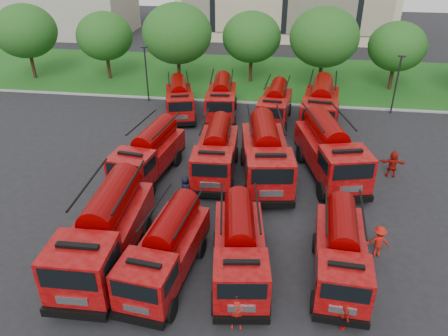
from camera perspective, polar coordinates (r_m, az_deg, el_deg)
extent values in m
plane|color=black|center=(25.20, 0.98, -6.12)|extent=(140.00, 140.00, 0.00)
cube|color=#1A4B14|center=(48.68, 4.85, 11.82)|extent=(70.00, 16.00, 0.12)
cube|color=gray|center=(41.03, 4.11, 8.49)|extent=(70.00, 0.30, 0.14)
cylinder|color=#382314|center=(51.69, -23.66, 12.01)|extent=(0.36, 0.36, 2.62)
ellipsoid|color=#1B4313|center=(50.86, -24.52, 15.97)|extent=(6.30, 6.30, 5.36)
cylinder|color=#382314|center=(49.01, -14.81, 12.48)|extent=(0.36, 0.36, 2.38)
ellipsoid|color=#1B4313|center=(48.20, -15.33, 16.30)|extent=(5.71, 5.71, 4.86)
cylinder|color=#382314|center=(45.15, -5.87, 12.15)|extent=(0.36, 0.36, 2.80)
ellipsoid|color=#1B4313|center=(44.15, -6.14, 17.06)|extent=(6.72, 6.72, 5.71)
cylinder|color=#382314|center=(46.49, 3.49, 12.53)|extent=(0.36, 0.36, 2.45)
ellipsoid|color=#1B4313|center=(45.62, 3.62, 16.70)|extent=(5.88, 5.88, 5.00)
cylinder|color=#382314|center=(45.04, 12.42, 11.54)|extent=(0.36, 0.36, 2.73)
ellipsoid|color=#1B4313|center=(44.06, 12.97, 16.31)|extent=(6.55, 6.55, 5.57)
cylinder|color=#382314|center=(47.12, 20.96, 10.79)|extent=(0.36, 0.36, 2.27)
ellipsoid|color=#1B4313|center=(46.30, 21.68, 14.54)|extent=(5.46, 5.46, 4.64)
cylinder|color=black|center=(41.40, -10.08, 11.87)|extent=(0.14, 0.14, 5.00)
cube|color=black|center=(40.73, -10.40, 15.28)|extent=(0.60, 0.25, 0.12)
cylinder|color=black|center=(40.64, 21.54, 9.95)|extent=(0.14, 0.14, 5.00)
cube|color=black|center=(39.96, 22.21, 13.38)|extent=(0.60, 0.25, 0.12)
cube|color=black|center=(22.35, -14.91, -10.29)|extent=(2.75, 7.89, 0.34)
cube|color=black|center=(19.78, -18.94, -17.57)|extent=(2.80, 0.34, 0.39)
cube|color=maroon|center=(19.71, -18.06, -12.30)|extent=(2.79, 2.52, 2.18)
cube|color=black|center=(18.56, -19.82, -13.61)|extent=(2.35, 0.11, 0.95)
cube|color=maroon|center=(22.71, -14.15, -6.60)|extent=(2.85, 5.21, 1.45)
cylinder|color=#620000|center=(22.05, -14.52, -4.10)|extent=(1.78, 4.73, 1.68)
cylinder|color=black|center=(20.98, -21.04, -15.00)|extent=(0.42, 1.24, 1.23)
cylinder|color=black|center=(20.03, -14.20, -16.16)|extent=(0.42, 1.24, 1.23)
cylinder|color=black|center=(24.32, -16.13, -7.17)|extent=(0.42, 1.24, 1.23)
cylinder|color=black|center=(23.50, -10.25, -7.78)|extent=(0.42, 1.24, 1.23)
cube|color=black|center=(21.13, -7.40, -12.50)|extent=(2.93, 6.76, 0.28)
cube|color=black|center=(19.06, -11.24, -18.94)|extent=(2.35, 0.52, 0.33)
cube|color=maroon|center=(18.93, -10.17, -14.43)|extent=(2.53, 2.32, 1.83)
cube|color=black|center=(17.98, -11.68, -15.63)|extent=(1.96, 0.29, 0.80)
cube|color=maroon|center=(21.37, -6.51, -9.24)|extent=(2.80, 4.55, 1.22)
cylinder|color=#620000|center=(20.77, -6.67, -7.10)|extent=(1.87, 4.07, 1.40)
cylinder|color=black|center=(20.01, -13.03, -16.46)|extent=(0.45, 1.06, 1.03)
cylinder|color=black|center=(19.28, -7.03, -17.94)|extent=(0.45, 1.06, 1.03)
cylinder|color=black|center=(22.71, -8.38, -9.43)|extent=(0.45, 1.06, 1.03)
cylinder|color=black|center=(22.07, -3.13, -10.42)|extent=(0.45, 1.06, 1.03)
cube|color=black|center=(21.09, 2.01, -12.31)|extent=(3.01, 6.78, 0.28)
cube|color=black|center=(18.77, 2.28, -19.17)|extent=(2.35, 0.54, 0.33)
cube|color=maroon|center=(18.72, 2.25, -14.47)|extent=(2.55, 2.35, 1.83)
cube|color=black|center=(17.68, 2.38, -15.83)|extent=(1.95, 0.31, 0.80)
cube|color=maroon|center=(21.40, 1.98, -8.98)|extent=(2.85, 4.57, 1.22)
cylinder|color=#620000|center=(20.79, 2.02, -6.82)|extent=(1.92, 4.08, 1.40)
cylinder|color=black|center=(19.40, -1.13, -17.29)|extent=(0.46, 1.06, 1.03)
cylinder|color=black|center=(19.47, 5.52, -17.24)|extent=(0.46, 1.06, 1.03)
cylinder|color=black|center=(22.43, -0.89, -9.62)|extent=(0.46, 1.06, 1.03)
cylinder|color=black|center=(22.49, 4.68, -9.61)|extent=(0.46, 1.06, 1.03)
cube|color=black|center=(21.61, 14.72, -12.32)|extent=(2.47, 6.51, 0.27)
cube|color=black|center=(19.31, 14.98, -18.75)|extent=(2.29, 0.36, 0.32)
cube|color=maroon|center=(19.30, 15.30, -14.30)|extent=(2.35, 2.14, 1.78)
cube|color=black|center=(18.28, 15.59, -15.55)|extent=(1.92, 0.16, 0.78)
cube|color=maroon|center=(21.92, 14.88, -9.16)|extent=(2.48, 4.33, 1.19)
cylinder|color=#620000|center=(21.35, 15.21, -7.11)|extent=(1.59, 3.91, 1.37)
cylinder|color=black|center=(19.85, 11.74, -16.77)|extent=(0.38, 1.02, 1.00)
cylinder|color=black|center=(20.09, 18.00, -17.17)|extent=(0.38, 1.02, 1.00)
cylinder|color=black|center=(22.85, 11.92, -9.57)|extent=(0.38, 1.02, 1.00)
cylinder|color=black|center=(23.05, 17.20, -9.99)|extent=(0.38, 1.02, 1.00)
cube|color=black|center=(29.07, -9.61, 0.14)|extent=(3.26, 7.12, 0.29)
cube|color=black|center=(26.49, -12.78, -3.47)|extent=(2.46, 0.61, 0.34)
cube|color=maroon|center=(26.74, -11.93, -0.15)|extent=(2.70, 2.49, 1.91)
cube|color=black|center=(25.70, -13.13, -0.45)|extent=(2.04, 0.36, 0.83)
cube|color=maroon|center=(29.56, -8.86, 2.45)|extent=(3.05, 4.82, 1.27)
cylinder|color=#620000|center=(29.11, -9.01, 4.28)|extent=(2.07, 4.29, 1.47)
cylinder|color=black|center=(27.70, -13.93, -2.18)|extent=(0.50, 1.12, 1.08)
cylinder|color=black|center=(26.72, -9.71, -2.93)|extent=(0.50, 1.12, 1.08)
cylinder|color=black|center=(30.97, -10.11, 1.80)|extent=(0.50, 1.12, 1.08)
cylinder|color=black|center=(30.09, -6.24, 1.25)|extent=(0.50, 1.12, 1.08)
cube|color=black|center=(28.87, -1.01, 0.37)|extent=(2.58, 7.01, 0.30)
cube|color=black|center=(25.91, -1.85, -3.46)|extent=(2.48, 0.36, 0.35)
cube|color=maroon|center=(26.27, -1.59, 0.00)|extent=(2.52, 2.28, 1.92)
cube|color=black|center=(25.10, -1.90, -0.34)|extent=(2.07, 0.14, 0.84)
cube|color=maroon|center=(29.46, -0.80, 2.74)|extent=(2.62, 4.65, 1.28)
cylinder|color=#620000|center=(29.00, -0.81, 4.59)|extent=(1.67, 4.21, 1.48)
cylinder|color=black|center=(26.86, -4.01, -2.34)|extent=(0.39, 1.10, 1.09)
cylinder|color=black|center=(26.62, 0.82, -2.59)|extent=(0.39, 1.10, 1.09)
cylinder|color=black|center=(30.60, -2.76, 1.91)|extent=(0.39, 1.10, 1.09)
cylinder|color=black|center=(30.39, 1.48, 1.73)|extent=(0.39, 1.10, 1.09)
cube|color=black|center=(28.34, 5.36, -0.17)|extent=(3.63, 8.05, 0.33)
cube|color=black|center=(25.03, 6.12, -4.73)|extent=(2.79, 0.67, 0.39)
cube|color=maroon|center=(25.42, 6.00, -0.68)|extent=(3.04, 2.80, 2.16)
cube|color=black|center=(24.10, 6.34, -1.13)|extent=(2.32, 0.39, 0.94)
cube|color=maroon|center=(28.99, 5.24, 2.54)|extent=(3.42, 5.44, 1.44)
cylinder|color=#620000|center=(28.48, 5.34, 4.66)|extent=(2.31, 4.85, 1.67)
cylinder|color=black|center=(25.83, 3.07, -3.54)|extent=(0.56, 1.26, 1.22)
cylinder|color=black|center=(26.10, 8.68, -3.50)|extent=(0.56, 1.26, 1.22)
cylinder|color=black|center=(30.05, 2.60, 1.52)|extent=(0.56, 1.26, 1.22)
cylinder|color=black|center=(30.28, 7.44, 1.51)|extent=(0.56, 1.26, 1.22)
cube|color=black|center=(29.44, 13.45, 0.30)|extent=(4.38, 8.20, 0.33)
cube|color=black|center=(26.31, 16.07, -3.98)|extent=(2.78, 0.95, 0.39)
cube|color=maroon|center=(26.66, 15.51, -0.12)|extent=(3.25, 3.04, 2.18)
cube|color=black|center=(25.42, 16.60, -0.51)|extent=(2.29, 0.62, 0.95)
cube|color=maroon|center=(30.06, 12.93, 2.92)|extent=(3.90, 5.64, 1.45)
cylinder|color=#620000|center=(29.57, 13.18, 4.98)|extent=(2.76, 4.95, 1.67)
cylinder|color=black|center=(26.74, 12.71, -3.05)|extent=(0.68, 1.29, 1.23)
cylinder|color=black|center=(27.64, 17.78, -2.68)|extent=(0.68, 1.29, 1.23)
cylinder|color=black|center=(30.80, 10.03, 1.80)|extent=(0.68, 1.29, 1.23)
cylinder|color=black|center=(31.57, 14.52, 2.00)|extent=(0.68, 1.29, 1.23)
cube|color=black|center=(38.32, -5.78, 7.69)|extent=(3.63, 6.60, 0.27)
cube|color=black|center=(35.39, -5.58, 5.74)|extent=(2.22, 0.80, 0.31)
cube|color=maroon|center=(35.95, -5.73, 7.93)|extent=(2.64, 2.48, 1.75)
cube|color=black|center=(34.86, -5.69, 7.96)|extent=(1.83, 0.54, 0.76)
cube|color=maroon|center=(38.99, -5.88, 9.20)|extent=(3.20, 4.56, 1.17)
cylinder|color=#620000|center=(38.67, -5.96, 10.52)|extent=(2.28, 3.99, 1.35)
cylinder|color=black|center=(36.19, -7.27, 6.11)|extent=(0.56, 1.03, 0.99)
cylinder|color=black|center=(36.23, -3.99, 6.31)|extent=(0.56, 1.03, 0.99)
cylinder|color=black|center=(39.85, -7.35, 8.33)|extent=(0.56, 1.03, 0.99)
cylinder|color=black|center=(39.89, -4.36, 8.50)|extent=(0.56, 1.03, 0.99)
cube|color=black|center=(37.96, -0.34, 7.69)|extent=(2.84, 6.90, 0.29)
cube|color=black|center=(34.84, -0.61, 5.56)|extent=(2.41, 0.47, 0.34)
cube|color=maroon|center=(35.42, -0.53, 7.95)|extent=(2.54, 2.33, 1.87)
cube|color=black|center=(34.27, -0.62, 7.96)|extent=(2.01, 0.24, 0.82)
cube|color=maroon|center=(38.67, -0.27, 9.33)|extent=(2.76, 4.62, 1.25)
cylinder|color=#620000|center=(38.33, -0.27, 10.76)|extent=(1.82, 4.15, 1.44)
cylinder|color=black|center=(35.76, -2.31, 6.10)|extent=(0.44, 1.08, 1.06)
cylinder|color=black|center=(35.65, 1.25, 6.05)|extent=(0.44, 1.08, 1.06)
cylinder|color=black|center=(39.66, -1.83, 8.51)|extent=(0.44, 1.08, 1.06)
cylinder|color=black|center=(39.57, 1.39, 8.46)|extent=(0.44, 1.08, 1.06)
cube|color=black|center=(37.05, 6.60, 6.90)|extent=(2.65, 6.64, 0.28)
cube|color=black|center=(34.05, 5.94, 4.78)|extent=(2.33, 0.42, 0.32)
cube|color=maroon|center=(34.60, 6.26, 7.13)|extent=(2.43, 2.22, 1.81)
cube|color=black|center=(33.49, 6.07, 7.15)|extent=(1.95, 0.20, 0.79)
cube|color=maroon|center=(37.72, 6.85, 8.52)|extent=(2.61, 4.44, 1.21)
cylinder|color=#620000|center=(37.39, 6.94, 9.93)|extent=(1.70, 4.00, 1.39)
cylinder|color=black|center=(34.99, 4.38, 5.46)|extent=(0.41, 1.04, 1.02)
cylinder|color=black|center=(34.79, 7.87, 5.12)|extent=(0.41, 1.04, 1.02)
cylinder|color=black|center=(38.73, 5.30, 7.84)|extent=(0.41, 1.04, 1.02)
cylinder|color=black|center=(38.55, 8.47, 7.54)|extent=(0.41, 1.04, 1.02)
cube|color=black|center=(36.62, 12.27, 6.32)|extent=(3.32, 7.91, 0.33)
cube|color=black|center=(33.07, 11.88, 3.70)|extent=(2.76, 0.56, 0.38)
cube|color=maroon|center=(33.71, 12.24, 6.57)|extent=(2.93, 2.68, 2.14)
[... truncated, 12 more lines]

